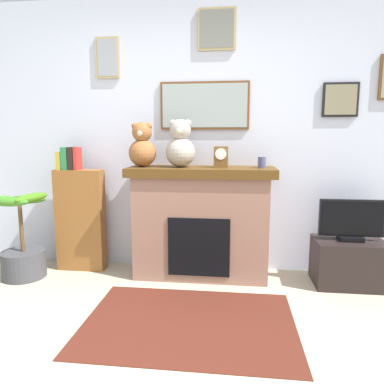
{
  "coord_description": "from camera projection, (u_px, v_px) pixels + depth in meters",
  "views": [
    {
      "loc": [
        0.46,
        -1.52,
        1.31
      ],
      "look_at": [
        0.08,
        1.72,
        0.8
      ],
      "focal_mm": 33.29,
      "sensor_mm": 36.0,
      "label": 1
    }
  ],
  "objects": [
    {
      "name": "teddy_bear_tan",
      "position": [
        142.0,
        147.0,
        3.26
      ],
      "size": [
        0.25,
        0.25,
        0.41
      ],
      "color": "#985D31",
      "rests_on": "fireplace"
    },
    {
      "name": "area_rug",
      "position": [
        189.0,
        322.0,
        2.52
      ],
      "size": [
        1.49,
        1.06,
        0.01
      ],
      "primitive_type": "cube",
      "color": "#512116",
      "rests_on": "ground_plane"
    },
    {
      "name": "bookshelf",
      "position": [
        80.0,
        216.0,
        3.49
      ],
      "size": [
        0.46,
        0.16,
        1.21
      ],
      "color": "brown",
      "rests_on": "ground_plane"
    },
    {
      "name": "fireplace",
      "position": [
        201.0,
        221.0,
        3.32
      ],
      "size": [
        1.34,
        0.51,
        1.03
      ],
      "color": "#916655",
      "rests_on": "ground_plane"
    },
    {
      "name": "back_wall",
      "position": [
        188.0,
        137.0,
        3.5
      ],
      "size": [
        5.2,
        0.15,
        2.6
      ],
      "color": "silver",
      "rests_on": "ground_plane"
    },
    {
      "name": "potted_plant",
      "position": [
        22.0,
        249.0,
        3.3
      ],
      "size": [
        0.5,
        0.45,
        0.81
      ],
      "color": "#3F3F44",
      "rests_on": "ground_plane"
    },
    {
      "name": "tv_stand",
      "position": [
        349.0,
        263.0,
        3.15
      ],
      "size": [
        0.6,
        0.4,
        0.41
      ],
      "primitive_type": "cube",
      "color": "black",
      "rests_on": "ground_plane"
    },
    {
      "name": "television",
      "position": [
        352.0,
        221.0,
        3.09
      ],
      "size": [
        0.55,
        0.14,
        0.37
      ],
      "color": "black",
      "rests_on": "tv_stand"
    },
    {
      "name": "candle_jar",
      "position": [
        262.0,
        162.0,
        3.16
      ],
      "size": [
        0.07,
        0.07,
        0.1
      ],
      "primitive_type": "cylinder",
      "color": "#4C517A",
      "rests_on": "fireplace"
    },
    {
      "name": "mantel_clock",
      "position": [
        221.0,
        157.0,
        3.19
      ],
      "size": [
        0.13,
        0.09,
        0.19
      ],
      "color": "brown",
      "rests_on": "fireplace"
    },
    {
      "name": "teddy_bear_cream",
      "position": [
        180.0,
        146.0,
        3.22
      ],
      "size": [
        0.27,
        0.27,
        0.43
      ],
      "color": "#A99E92",
      "rests_on": "fireplace"
    }
  ]
}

